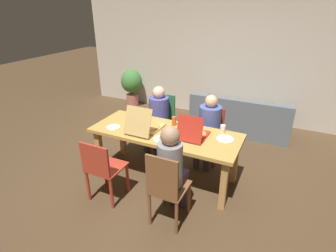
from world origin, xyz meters
name	(u,v)px	position (x,y,z in m)	size (l,w,h in m)	color
ground_plane	(165,176)	(0.00, 0.00, 0.00)	(20.00, 20.00, 0.00)	#4F3A24
back_wall	(221,58)	(0.00, 2.85, 1.34)	(6.84, 0.12, 2.67)	beige
dining_table	(165,137)	(0.00, 0.00, 0.68)	(2.17, 0.84, 0.78)	#C29345
chair_0	(210,133)	(0.44, 0.84, 0.47)	(0.39, 0.46, 0.89)	#B2301E
person_0	(209,124)	(0.44, 0.70, 0.70)	(0.36, 0.55, 1.17)	#3B3741
chair_1	(166,187)	(0.44, -0.88, 0.54)	(0.41, 0.45, 1.00)	brown
person_1	(172,166)	(0.44, -0.73, 0.75)	(0.29, 0.47, 1.27)	#402D44
chair_2	(161,119)	(-0.51, 0.90, 0.54)	(0.46, 0.45, 0.98)	#2E6B41
person_2	(158,113)	(-0.51, 0.75, 0.70)	(0.35, 0.51, 1.18)	#423B3D
chair_3	(102,168)	(-0.51, -0.83, 0.50)	(0.45, 0.43, 0.91)	#B03624
pizza_box_0	(194,133)	(0.43, 0.03, 0.83)	(0.35, 0.45, 0.36)	red
pizza_box_1	(146,126)	(-0.28, -0.05, 0.83)	(0.40, 0.55, 0.41)	tan
plate_0	(113,127)	(-0.76, -0.21, 0.78)	(0.21, 0.21, 0.01)	white
plate_1	(225,139)	(0.85, 0.13, 0.78)	(0.24, 0.24, 0.01)	white
plate_2	(163,139)	(0.08, -0.23, 0.79)	(0.25, 0.25, 0.03)	white
drinking_glass_0	(144,115)	(-0.51, 0.27, 0.84)	(0.08, 0.08, 0.13)	#DCBF5C
drinking_glass_1	(174,121)	(0.03, 0.26, 0.85)	(0.07, 0.07, 0.14)	#BE5027
drinking_glass_2	(223,129)	(0.76, 0.34, 0.83)	(0.08, 0.08, 0.11)	silver
couch	(240,119)	(0.69, 2.13, 0.28)	(1.99, 0.79, 0.78)	slate
potted_plant	(132,84)	(-2.15, 2.48, 0.58)	(0.53, 0.53, 0.94)	#B16657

